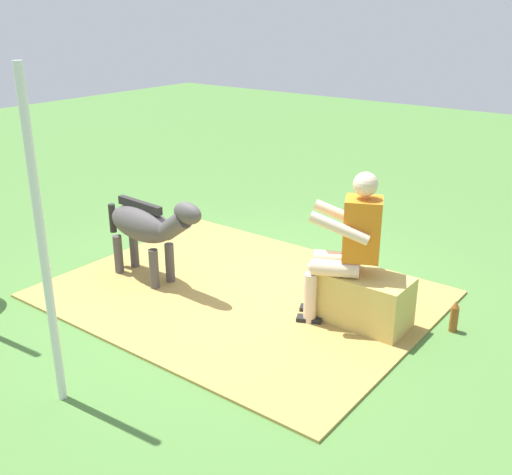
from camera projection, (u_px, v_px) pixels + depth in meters
The scene contains 7 objects.
ground_plane at pixel (240, 288), 5.95m from camera, with size 24.00×24.00×0.00m, color #4C7A38.
hay_patch at pixel (240, 294), 5.79m from camera, with size 3.42×2.70×0.02m, color #AD8C47.
hay_bale at pixel (363, 300), 5.18m from camera, with size 0.78×0.43×0.47m, color tan.
person_seated at pixel (348, 242), 5.05m from camera, with size 0.72×0.58×1.35m.
pony_standing at pixel (147, 226), 5.88m from camera, with size 1.35×0.38×0.95m.
soda_bottle at pixel (454, 316), 5.11m from camera, with size 0.07×0.07×0.28m.
tent_pole_left at pixel (42, 247), 3.87m from camera, with size 0.06×0.06×2.29m, color silver.
Camera 1 is at (-3.38, 4.18, 2.59)m, focal length 42.65 mm.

